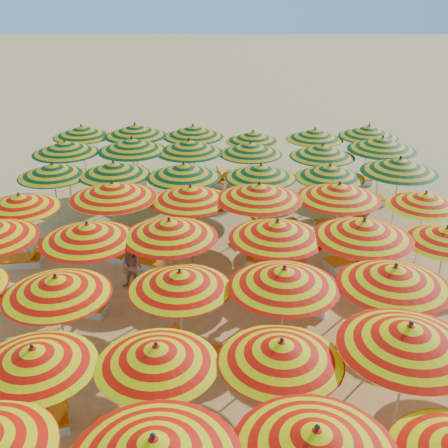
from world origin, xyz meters
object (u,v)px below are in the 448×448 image
at_px(umbrella_32, 184,171).
at_px(lounger_15, 275,261).
at_px(umbrella_37, 132,145).
at_px(lounger_19, 342,224).
at_px(umbrella_20, 169,229).
at_px(lounger_10, 76,306).
at_px(umbrella_31, 114,169).
at_px(umbrella_42, 82,131).
at_px(lounger_14, 135,259).
at_px(lounger_17, 170,231).
at_px(umbrella_45, 253,137).
at_px(lounger_11, 297,302).
at_px(umbrella_34, 330,172).
at_px(umbrella_35, 400,165).
at_px(lounger_13, 13,261).
at_px(umbrella_40, 322,151).
at_px(umbrella_24, 19,202).
at_px(umbrella_13, 56,286).
at_px(umbrella_15, 284,278).
at_px(umbrella_14, 180,280).
at_px(umbrella_36, 65,147).
at_px(umbrella_22, 363,229).
at_px(umbrella_25, 113,190).
at_px(umbrella_38, 189,146).
at_px(lounger_25, 349,180).
at_px(umbrella_16, 395,276).
at_px(lounger_22, 126,182).
at_px(beachgoer_b, 131,268).
at_px(lounger_23, 209,180).
at_px(lounger_5, 133,442).
at_px(lounger_24, 237,180).
at_px(umbrella_7, 34,358).
at_px(umbrella_29, 425,200).
at_px(umbrella_46, 315,134).
at_px(lounger_7, 205,355).
at_px(umbrella_9, 281,351).
at_px(lounger_21, 360,201).
at_px(umbrella_43, 135,130).
at_px(lounger_9, 25,297).
at_px(umbrella_39, 250,148).
at_px(lounger_16, 354,259).
at_px(umbrella_3, 316,442).
at_px(umbrella_27, 259,192).
at_px(umbrella_41, 382,144).
at_px(umbrella_19, 88,232).
at_px(umbrella_8, 156,355).
at_px(umbrella_30, 53,170).

bearing_deg(umbrella_32, lounger_15, -38.62).
height_order(umbrella_37, lounger_19, umbrella_37).
relative_size(umbrella_20, lounger_10, 1.55).
relative_size(umbrella_31, umbrella_42, 1.07).
relative_size(lounger_14, lounger_17, 1.00).
distance_m(umbrella_45, lounger_11, 9.01).
height_order(umbrella_34, umbrella_35, umbrella_35).
relative_size(umbrella_34, lounger_13, 1.48).
bearing_deg(umbrella_40, umbrella_24, -154.53).
height_order(umbrella_13, umbrella_15, umbrella_15).
distance_m(umbrella_14, umbrella_36, 10.08).
height_order(umbrella_22, umbrella_25, umbrella_25).
bearing_deg(umbrella_38, lounger_25, 18.56).
relative_size(umbrella_13, lounger_15, 1.45).
distance_m(umbrella_16, lounger_22, 13.37).
distance_m(umbrella_40, beachgoer_b, 8.30).
height_order(umbrella_45, lounger_23, umbrella_45).
xyz_separation_m(lounger_5, lounger_24, (2.23, 13.65, 0.00)).
bearing_deg(lounger_23, umbrella_7, -76.90).
bearing_deg(umbrella_29, umbrella_46, 108.49).
bearing_deg(lounger_7, umbrella_31, -49.02).
xyz_separation_m(umbrella_9, umbrella_32, (-2.22, 8.85, 0.13)).
height_order(umbrella_13, umbrella_42, umbrella_42).
bearing_deg(umbrella_40, lounger_21, 7.90).
bearing_deg(umbrella_32, beachgoer_b, -110.08).
bearing_deg(umbrella_43, umbrella_36, -137.98).
distance_m(umbrella_20, umbrella_45, 9.10).
bearing_deg(lounger_19, umbrella_14, -132.50).
distance_m(umbrella_38, umbrella_43, 2.96).
bearing_deg(umbrella_14, umbrella_16, -1.47).
xyz_separation_m(lounger_9, lounger_13, (-0.97, 1.98, 0.00)).
distance_m(umbrella_25, umbrella_39, 6.07).
bearing_deg(umbrella_38, lounger_16, -41.66).
bearing_deg(umbrella_37, umbrella_29, -26.45).
height_order(umbrella_31, umbrella_32, umbrella_32).
bearing_deg(umbrella_13, umbrella_32, 71.97).
xyz_separation_m(umbrella_32, lounger_25, (6.30, 4.57, -2.04)).
xyz_separation_m(umbrella_3, lounger_7, (-1.66, 4.48, -2.06)).
height_order(umbrella_35, umbrella_46, umbrella_35).
xyz_separation_m(umbrella_40, lounger_24, (-2.90, 2.45, -1.99)).
bearing_deg(umbrella_27, umbrella_41, 44.61).
distance_m(umbrella_37, lounger_15, 6.97).
distance_m(umbrella_19, umbrella_46, 11.28).
distance_m(umbrella_8, umbrella_37, 11.57).
bearing_deg(umbrella_40, umbrella_13, -127.75).
bearing_deg(lounger_24, umbrella_43, -2.66).
relative_size(umbrella_32, umbrella_43, 1.00).
bearing_deg(lounger_5, umbrella_13, 148.59).
bearing_deg(umbrella_25, umbrella_14, -64.13).
height_order(umbrella_30, beachgoer_b, umbrella_30).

